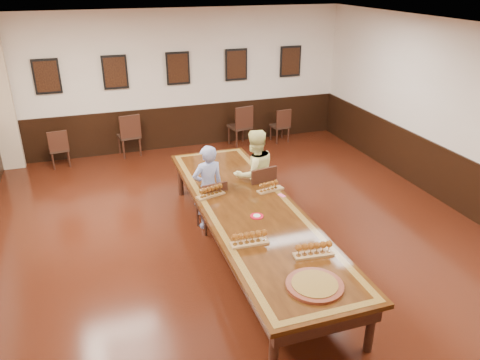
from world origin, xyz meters
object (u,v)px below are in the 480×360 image
object	(u,v)px
spare_chair_a	(59,148)
person_woman	(254,174)
chair_woman	(257,191)
person_man	(208,187)
conference_table	(251,217)
spare_chair_d	(280,125)
carved_platter	(315,285)
spare_chair_c	(240,125)
spare_chair_b	(129,134)
chair_man	(211,204)

from	to	relation	value
spare_chair_a	person_woman	bearing A→B (deg)	126.84
chair_woman	person_man	world-z (taller)	person_man
person_man	conference_table	bearing A→B (deg)	103.91
spare_chair_d	person_man	distance (m)	4.56
chair_woman	carved_platter	distance (m)	3.03
spare_chair_c	person_woman	xyz separation A→B (m)	(-0.91, -3.50, 0.28)
person_woman	conference_table	size ratio (longest dim) A/B	0.31
spare_chair_c	spare_chair_b	bearing A→B (deg)	-14.54
chair_woman	conference_table	xyz separation A→B (m)	(-0.49, -1.02, 0.11)
chair_man	person_woman	xyz separation A→B (m)	(0.84, 0.24, 0.33)
spare_chair_a	conference_table	xyz separation A→B (m)	(2.78, -4.59, 0.19)
spare_chair_b	spare_chair_c	world-z (taller)	spare_chair_c
spare_chair_b	chair_woman	bearing A→B (deg)	105.35
spare_chair_a	carved_platter	bearing A→B (deg)	106.96
chair_woman	spare_chair_a	world-z (taller)	chair_woman
chair_man	spare_chair_b	bearing A→B (deg)	-84.76
chair_woman	spare_chair_d	bearing A→B (deg)	-128.52
spare_chair_d	carved_platter	xyz separation A→B (m)	(-2.38, -6.54, 0.35)
spare_chair_b	person_woman	world-z (taller)	person_woman
person_woman	conference_table	distance (m)	1.23
person_woman	spare_chair_a	bearing A→B (deg)	-56.86
chair_woman	person_woman	distance (m)	0.30
chair_woman	person_woman	size ratio (longest dim) A/B	0.64
spare_chair_c	conference_table	world-z (taller)	spare_chair_c
person_woman	carved_platter	world-z (taller)	person_woman
carved_platter	chair_man	bearing A→B (deg)	98.21
person_man	person_woman	bearing A→B (deg)	-178.16
spare_chair_d	chair_man	bearing A→B (deg)	47.03
chair_woman	chair_man	bearing A→B (deg)	-1.32
chair_woman	spare_chair_b	size ratio (longest dim) A/B	1.00
person_woman	carved_platter	xyz separation A→B (m)	(-0.43, -3.09, -0.01)
person_woman	conference_table	xyz separation A→B (m)	(-0.47, -1.12, -0.17)
chair_man	spare_chair_c	size ratio (longest dim) A/B	0.89
spare_chair_b	person_man	distance (m)	3.92
chair_woman	spare_chair_c	world-z (taller)	spare_chair_c
spare_chair_d	chair_woman	bearing A→B (deg)	55.64
conference_table	spare_chair_a	bearing A→B (deg)	121.19
spare_chair_b	person_man	bearing A→B (deg)	93.46
spare_chair_c	person_man	xyz separation A→B (m)	(-1.77, -3.64, 0.21)
chair_woman	carved_platter	xyz separation A→B (m)	(-0.45, -2.99, 0.27)
spare_chair_a	carved_platter	xyz separation A→B (m)	(2.82, -6.56, 0.35)
spare_chair_d	person_woman	size ratio (longest dim) A/B	0.54
spare_chair_a	spare_chair_d	size ratio (longest dim) A/B	1.00
chair_woman	spare_chair_b	xyz separation A→B (m)	(-1.74, 3.78, 0.00)
spare_chair_b	carved_platter	xyz separation A→B (m)	(1.30, -6.77, 0.27)
spare_chair_b	carved_platter	bearing A→B (deg)	91.43
person_man	carved_platter	bearing A→B (deg)	90.67
chair_man	carved_platter	world-z (taller)	chair_man
spare_chair_a	spare_chair_d	distance (m)	5.20
spare_chair_b	person_woman	bearing A→B (deg)	105.73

